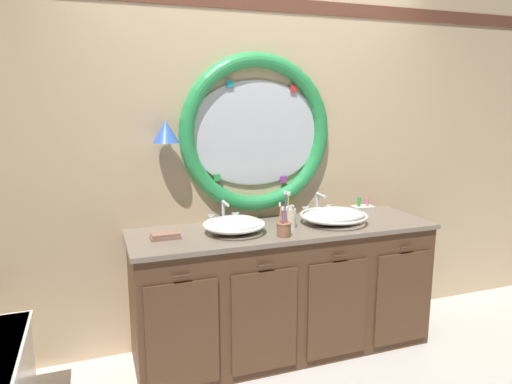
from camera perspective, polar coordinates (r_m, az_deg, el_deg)
name	(u,v)px	position (r m, az deg, el deg)	size (l,w,h in m)	color
ground_plane	(286,370)	(3.17, 3.69, -21.09)	(14.00, 14.00, 0.00)	silver
back_wall_assembly	(255,155)	(3.25, -0.16, 4.58)	(6.40, 0.26, 2.60)	#D6B78E
vanity_counter	(283,289)	(3.21, 3.41, -11.85)	(2.03, 0.63, 0.87)	brown
sink_basin_left	(234,225)	(2.91, -2.72, -4.05)	(0.40, 0.40, 0.11)	white
sink_basin_right	(334,216)	(3.18, 9.59, -2.90)	(0.46, 0.46, 0.11)	white
faucet_set_left	(224,215)	(3.13, -4.01, -2.80)	(0.22, 0.13, 0.16)	silver
faucet_set_right	(318,206)	(3.38, 7.63, -1.75)	(0.24, 0.14, 0.17)	silver
toothbrush_holder_left	(283,228)	(2.84, 3.39, -4.51)	(0.10, 0.10, 0.21)	#996647
toothbrush_holder_right	(287,213)	(3.19, 3.90, -2.66)	(0.08, 0.08, 0.22)	slate
soap_dispenser	(291,218)	(3.03, 4.39, -3.19)	(0.06, 0.07, 0.16)	#EFE5C6
folded_hand_towel	(165,236)	(2.85, -11.14, -5.34)	(0.18, 0.10, 0.04)	#936B56
toiletry_basket	(363,209)	(3.53, 13.05, -2.02)	(0.16, 0.10, 0.12)	beige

